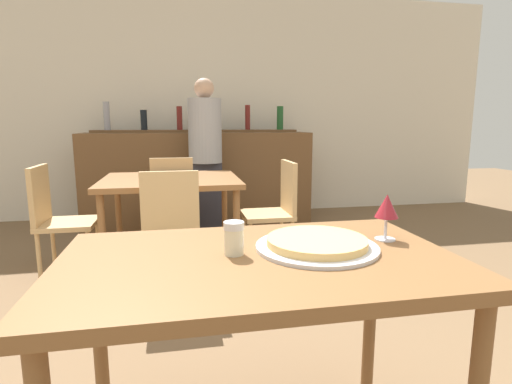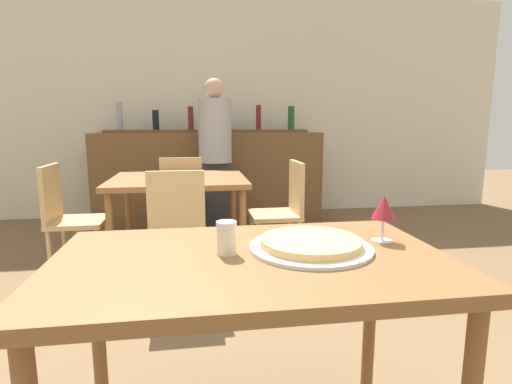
{
  "view_description": "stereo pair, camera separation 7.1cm",
  "coord_description": "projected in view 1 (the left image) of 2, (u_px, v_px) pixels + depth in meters",
  "views": [
    {
      "loc": [
        -0.23,
        -1.13,
        1.18
      ],
      "look_at": [
        0.1,
        0.55,
        0.88
      ],
      "focal_mm": 28.0,
      "sensor_mm": 36.0,
      "label": 1
    },
    {
      "loc": [
        -0.16,
        -1.15,
        1.18
      ],
      "look_at": [
        0.1,
        0.55,
        0.88
      ],
      "focal_mm": 28.0,
      "sensor_mm": 36.0,
      "label": 2
    }
  ],
  "objects": [
    {
      "name": "bar_counter",
      "position": [
        199.0,
        178.0,
        4.71
      ],
      "size": [
        2.6,
        0.56,
        1.07
      ],
      "color": "brown",
      "rests_on": "ground_plane"
    },
    {
      "name": "cheese_shaker",
      "position": [
        234.0,
        238.0,
        1.21
      ],
      "size": [
        0.06,
        0.06,
        0.1
      ],
      "color": "beige",
      "rests_on": "dining_table_near"
    },
    {
      "name": "bar_back_shelf",
      "position": [
        198.0,
        127.0,
        4.74
      ],
      "size": [
        2.39,
        0.24,
        0.35
      ],
      "color": "brown",
      "rests_on": "bar_counter"
    },
    {
      "name": "dining_table_far",
      "position": [
        171.0,
        188.0,
        3.12
      ],
      "size": [
        1.04,
        0.88,
        0.75
      ],
      "color": "brown",
      "rests_on": "ground_plane"
    },
    {
      "name": "chair_far_side_left",
      "position": [
        56.0,
        215.0,
        2.99
      ],
      "size": [
        0.4,
        0.4,
        0.87
      ],
      "rotation": [
        0.0,
        0.0,
        1.57
      ],
      "color": "tan",
      "rests_on": "ground_plane"
    },
    {
      "name": "chair_far_side_right",
      "position": [
        276.0,
        206.0,
        3.31
      ],
      "size": [
        0.4,
        0.4,
        0.87
      ],
      "rotation": [
        0.0,
        0.0,
        -1.57
      ],
      "color": "tan",
      "rests_on": "ground_plane"
    },
    {
      "name": "person_standing",
      "position": [
        205.0,
        153.0,
        4.1
      ],
      "size": [
        0.34,
        0.34,
        1.62
      ],
      "color": "#2D2D38",
      "rests_on": "ground_plane"
    },
    {
      "name": "chair_far_side_front",
      "position": [
        171.0,
        230.0,
        2.56
      ],
      "size": [
        0.4,
        0.4,
        0.87
      ],
      "color": "tan",
      "rests_on": "ground_plane"
    },
    {
      "name": "wall_back",
      "position": [
        195.0,
        105.0,
        5.05
      ],
      "size": [
        8.0,
        0.05,
        2.8
      ],
      "color": "silver",
      "rests_on": "ground_plane"
    },
    {
      "name": "wine_glass",
      "position": [
        387.0,
        207.0,
        1.36
      ],
      "size": [
        0.08,
        0.08,
        0.16
      ],
      "color": "silver",
      "rests_on": "dining_table_near"
    },
    {
      "name": "dining_table_near",
      "position": [
        259.0,
        283.0,
        1.22
      ],
      "size": [
        1.19,
        0.73,
        0.78
      ],
      "color": "brown",
      "rests_on": "ground_plane"
    },
    {
      "name": "pizza_tray",
      "position": [
        317.0,
        244.0,
        1.27
      ],
      "size": [
        0.39,
        0.39,
        0.04
      ],
      "color": "silver",
      "rests_on": "dining_table_near"
    },
    {
      "name": "chair_far_side_back",
      "position": [
        173.0,
        196.0,
        3.74
      ],
      "size": [
        0.4,
        0.4,
        0.87
      ],
      "rotation": [
        0.0,
        0.0,
        3.14
      ],
      "color": "tan",
      "rests_on": "ground_plane"
    }
  ]
}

